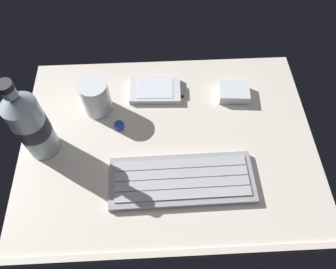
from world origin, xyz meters
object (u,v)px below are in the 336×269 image
at_px(keyboard, 182,180).
at_px(charger_block, 234,92).
at_px(juice_cup, 96,98).
at_px(trackball_mouse, 119,125).
at_px(handheld_device, 156,90).
at_px(water_bottle, 31,123).

xyz_separation_m(keyboard, charger_block, (0.14, 0.22, 0.00)).
xyz_separation_m(keyboard, juice_cup, (-0.18, 0.19, 0.03)).
xyz_separation_m(juice_cup, trackball_mouse, (0.05, -0.06, -0.03)).
height_order(keyboard, handheld_device, keyboard).
height_order(handheld_device, trackball_mouse, trackball_mouse).
height_order(handheld_device, charger_block, charger_block).
bearing_deg(juice_cup, charger_block, 4.18).
xyz_separation_m(handheld_device, juice_cup, (-0.13, -0.04, 0.03)).
distance_m(handheld_device, water_bottle, 0.29).
bearing_deg(water_bottle, keyboard, -18.83).
distance_m(keyboard, handheld_device, 0.24).
distance_m(charger_block, trackball_mouse, 0.28).
relative_size(juice_cup, trackball_mouse, 3.86).
relative_size(handheld_device, water_bottle, 0.63).
bearing_deg(trackball_mouse, keyboard, -46.57).
bearing_deg(charger_block, trackball_mouse, -163.67).
relative_size(water_bottle, charger_block, 2.97).
distance_m(water_bottle, charger_block, 0.45).
xyz_separation_m(keyboard, trackball_mouse, (-0.13, 0.14, 0.00)).
height_order(charger_block, trackball_mouse, charger_block).
distance_m(juice_cup, charger_block, 0.32).
distance_m(handheld_device, trackball_mouse, 0.13).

